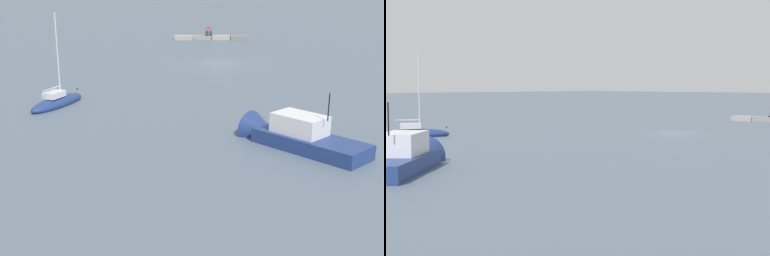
{
  "view_description": "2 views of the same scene",
  "coord_description": "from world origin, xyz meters",
  "views": [
    {
      "loc": [
        2.78,
        54.67,
        9.51
      ],
      "look_at": [
        2.77,
        30.9,
        2.27
      ],
      "focal_mm": 48.91,
      "sensor_mm": 36.0,
      "label": 1
    },
    {
      "loc": [
        -27.94,
        40.01,
        4.13
      ],
      "look_at": [
        -5.65,
        17.59,
        1.7
      ],
      "focal_mm": 52.21,
      "sensor_mm": 36.0,
      "label": 2
    }
  ],
  "objects": [
    {
      "name": "person_seated_blue_left",
      "position": [
        0.1,
        -19.56,
        0.82
      ],
      "size": [
        0.41,
        0.62,
        0.73
      ],
      "rotation": [
        0.0,
        0.0,
        -0.06
      ],
      "color": "#1E2333",
      "rests_on": "seawall_pier"
    },
    {
      "name": "ground_plane",
      "position": [
        0.0,
        0.0,
        0.0
      ],
      "size": [
        500.0,
        500.0,
        0.0
      ],
      "primitive_type": "plane",
      "color": "slate"
    },
    {
      "name": "seawall_pier",
      "position": [
        0.0,
        -19.58,
        0.28
      ],
      "size": [
        10.42,
        1.69,
        0.56
      ],
      "color": "slate",
      "rests_on": "ground_plane"
    },
    {
      "name": "person_seated_brown_right",
      "position": [
        0.66,
        -19.57,
        0.82
      ],
      "size": [
        0.41,
        0.62,
        0.73
      ],
      "rotation": [
        0.0,
        0.0,
        -0.06
      ],
      "color": "#1E2333",
      "rests_on": "seawall_pier"
    },
    {
      "name": "umbrella_open_red",
      "position": [
        0.37,
        -19.6,
        1.67
      ],
      "size": [
        1.19,
        1.19,
        1.26
      ],
      "color": "black",
      "rests_on": "seawall_pier"
    },
    {
      "name": "motorboat_navy_far",
      "position": [
        -2.85,
        26.73,
        0.45
      ],
      "size": [
        6.86,
        7.08,
        4.24
      ],
      "rotation": [
        0.0,
        0.0,
        3.9
      ],
      "color": "navy",
      "rests_on": "ground_plane"
    },
    {
      "name": "sailboat_navy_mid",
      "position": [
        12.57,
        17.83,
        0.27
      ],
      "size": [
        3.63,
        5.69,
        6.89
      ],
      "rotation": [
        0.0,
        0.0,
        2.74
      ],
      "color": "navy",
      "rests_on": "ground_plane"
    }
  ]
}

